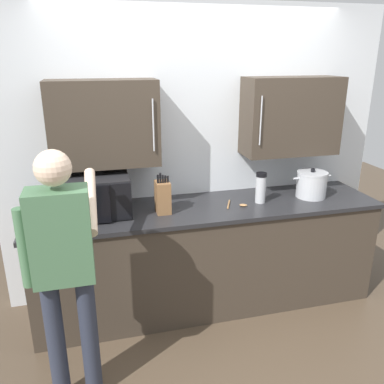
# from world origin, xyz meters

# --- Properties ---
(ground_plane) EXTENTS (9.18, 9.18, 0.00)m
(ground_plane) POSITION_xyz_m (0.00, 0.00, 0.00)
(ground_plane) COLOR #4C3D2D
(back_wall_tiled) EXTENTS (3.41, 0.44, 2.54)m
(back_wall_tiled) POSITION_xyz_m (0.00, 0.97, 1.37)
(back_wall_tiled) COLOR silver
(back_wall_tiled) RESTS_ON ground_plane
(counter_unit) EXTENTS (2.92, 0.70, 0.93)m
(counter_unit) POSITION_xyz_m (0.00, 0.64, 0.46)
(counter_unit) COLOR #3D3328
(counter_unit) RESTS_ON ground_plane
(microwave_oven) EXTENTS (0.57, 0.44, 0.31)m
(microwave_oven) POSITION_xyz_m (-0.95, 0.68, 1.08)
(microwave_oven) COLOR black
(microwave_oven) RESTS_ON counter_unit
(stock_pot) EXTENTS (0.36, 0.26, 0.26)m
(stock_pot) POSITION_xyz_m (0.94, 0.63, 1.04)
(stock_pot) COLOR #B7BABF
(stock_pot) RESTS_ON counter_unit
(thermos_flask) EXTENTS (0.09, 0.09, 0.26)m
(thermos_flask) POSITION_xyz_m (0.45, 0.61, 1.06)
(thermos_flask) COLOR #B7BABF
(thermos_flask) RESTS_ON counter_unit
(knife_block) EXTENTS (0.11, 0.15, 0.33)m
(knife_block) POSITION_xyz_m (-0.39, 0.59, 1.06)
(knife_block) COLOR brown
(knife_block) RESTS_ON counter_unit
(wooden_spoon) EXTENTS (0.19, 0.17, 0.02)m
(wooden_spoon) POSITION_xyz_m (0.23, 0.58, 0.94)
(wooden_spoon) COLOR #A37547
(wooden_spoon) RESTS_ON counter_unit
(person_figure) EXTENTS (0.45, 0.63, 1.65)m
(person_figure) POSITION_xyz_m (-1.11, -0.16, 0.99)
(person_figure) COLOR #282D3D
(person_figure) RESTS_ON ground_plane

